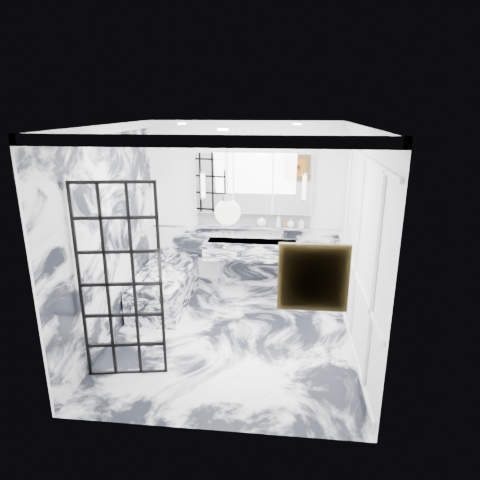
# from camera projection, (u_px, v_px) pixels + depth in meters

# --- Properties ---
(floor) EXTENTS (3.60, 3.60, 0.00)m
(floor) POSITION_uv_depth(u_px,v_px,m) (232.00, 336.00, 5.87)
(floor) COLOR silver
(floor) RESTS_ON ground
(ceiling) EXTENTS (3.60, 3.60, 0.00)m
(ceiling) POSITION_uv_depth(u_px,v_px,m) (230.00, 125.00, 5.03)
(ceiling) COLOR white
(ceiling) RESTS_ON wall_back
(wall_back) EXTENTS (3.60, 0.00, 3.60)m
(wall_back) POSITION_uv_depth(u_px,v_px,m) (245.00, 207.00, 7.16)
(wall_back) COLOR white
(wall_back) RESTS_ON floor
(wall_front) EXTENTS (3.60, 0.00, 3.60)m
(wall_front) POSITION_uv_depth(u_px,v_px,m) (205.00, 299.00, 3.75)
(wall_front) COLOR white
(wall_front) RESTS_ON floor
(wall_left) EXTENTS (0.00, 3.60, 3.60)m
(wall_left) POSITION_uv_depth(u_px,v_px,m) (110.00, 235.00, 5.62)
(wall_left) COLOR white
(wall_left) RESTS_ON floor
(wall_right) EXTENTS (0.00, 3.60, 3.60)m
(wall_right) POSITION_uv_depth(u_px,v_px,m) (359.00, 243.00, 5.29)
(wall_right) COLOR white
(wall_right) RESTS_ON floor
(marble_clad_back) EXTENTS (3.18, 0.05, 1.05)m
(marble_clad_back) POSITION_uv_depth(u_px,v_px,m) (244.00, 257.00, 7.40)
(marble_clad_back) COLOR silver
(marble_clad_back) RESTS_ON floor
(marble_clad_left) EXTENTS (0.02, 3.56, 2.68)m
(marble_clad_left) POSITION_uv_depth(u_px,v_px,m) (112.00, 239.00, 5.63)
(marble_clad_left) COLOR silver
(marble_clad_left) RESTS_ON floor
(panel_molding) EXTENTS (0.03, 3.40, 2.30)m
(panel_molding) POSITION_uv_depth(u_px,v_px,m) (357.00, 250.00, 5.32)
(panel_molding) COLOR white
(panel_molding) RESTS_ON floor
(soap_bottle_a) EXTENTS (0.09, 0.09, 0.23)m
(soap_bottle_a) POSITION_uv_depth(u_px,v_px,m) (279.00, 220.00, 7.08)
(soap_bottle_a) COLOR #8C5919
(soap_bottle_a) RESTS_ON ledge
(soap_bottle_b) EXTENTS (0.09, 0.09, 0.17)m
(soap_bottle_b) POSITION_uv_depth(u_px,v_px,m) (301.00, 223.00, 7.05)
(soap_bottle_b) COLOR #4C4C51
(soap_bottle_b) RESTS_ON ledge
(soap_bottle_c) EXTENTS (0.15, 0.15, 0.16)m
(soap_bottle_c) POSITION_uv_depth(u_px,v_px,m) (291.00, 223.00, 7.07)
(soap_bottle_c) COLOR silver
(soap_bottle_c) RESTS_ON ledge
(face_pot) EXTENTS (0.17, 0.17, 0.17)m
(face_pot) POSITION_uv_depth(u_px,v_px,m) (262.00, 222.00, 7.12)
(face_pot) COLOR white
(face_pot) RESTS_ON ledge
(amber_bottle) EXTENTS (0.04, 0.04, 0.10)m
(amber_bottle) POSITION_uv_depth(u_px,v_px,m) (286.00, 224.00, 7.08)
(amber_bottle) COLOR #8C5919
(amber_bottle) RESTS_ON ledge
(flower_vase) EXTENTS (0.09, 0.09, 0.12)m
(flower_vase) POSITION_uv_depth(u_px,v_px,m) (161.00, 289.00, 5.87)
(flower_vase) COLOR silver
(flower_vase) RESTS_ON bathtub
(crittall_door) EXTENTS (0.87, 0.18, 2.27)m
(crittall_door) POSITION_uv_depth(u_px,v_px,m) (121.00, 284.00, 4.72)
(crittall_door) COLOR black
(crittall_door) RESTS_ON floor
(artwork) EXTENTS (0.50, 0.05, 0.50)m
(artwork) POSITION_uv_depth(u_px,v_px,m) (313.00, 278.00, 3.62)
(artwork) COLOR #BE6213
(artwork) RESTS_ON wall_front
(pendant_light) EXTENTS (0.25, 0.25, 0.25)m
(pendant_light) POSITION_uv_depth(u_px,v_px,m) (228.00, 212.00, 4.13)
(pendant_light) COLOR white
(pendant_light) RESTS_ON ceiling
(trough_sink) EXTENTS (1.60, 0.45, 0.30)m
(trough_sink) POSITION_uv_depth(u_px,v_px,m) (252.00, 250.00, 7.11)
(trough_sink) COLOR silver
(trough_sink) RESTS_ON wall_back
(ledge) EXTENTS (1.90, 0.14, 0.04)m
(ledge) POSITION_uv_depth(u_px,v_px,m) (253.00, 227.00, 7.17)
(ledge) COLOR silver
(ledge) RESTS_ON wall_back
(subway_tile) EXTENTS (1.90, 0.03, 0.23)m
(subway_tile) POSITION_uv_depth(u_px,v_px,m) (253.00, 219.00, 7.19)
(subway_tile) COLOR white
(subway_tile) RESTS_ON wall_back
(mirror_cabinet) EXTENTS (1.90, 0.16, 1.00)m
(mirror_cabinet) POSITION_uv_depth(u_px,v_px,m) (253.00, 183.00, 6.95)
(mirror_cabinet) COLOR white
(mirror_cabinet) RESTS_ON wall_back
(sconce_left) EXTENTS (0.07, 0.07, 0.40)m
(sconce_left) POSITION_uv_depth(u_px,v_px,m) (203.00, 185.00, 6.95)
(sconce_left) COLOR white
(sconce_left) RESTS_ON mirror_cabinet
(sconce_right) EXTENTS (0.07, 0.07, 0.40)m
(sconce_right) POSITION_uv_depth(u_px,v_px,m) (304.00, 187.00, 6.79)
(sconce_right) COLOR white
(sconce_right) RESTS_ON mirror_cabinet
(bathtub) EXTENTS (0.75, 1.65, 0.55)m
(bathtub) POSITION_uv_depth(u_px,v_px,m) (165.00, 287.00, 6.76)
(bathtub) COLOR silver
(bathtub) RESTS_ON floor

